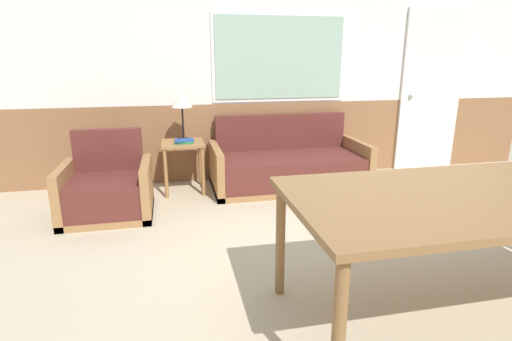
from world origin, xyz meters
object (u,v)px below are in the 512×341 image
couch (288,167)px  side_table (183,152)px  dining_table (484,202)px  armchair (108,191)px  table_lamp (182,102)px

couch → side_table: 1.23m
dining_table → side_table: bearing=120.3°
side_table → dining_table: 3.10m
couch → side_table: bearing=176.8°
armchair → table_lamp: size_ratio=1.53×
table_lamp → dining_table: table_lamp is taller
table_lamp → dining_table: (1.54, -2.74, -0.29)m
side_table → couch: bearing=-3.2°
armchair → side_table: bearing=27.8°
armchair → table_lamp: bearing=30.9°
side_table → dining_table: bearing=-59.7°
armchair → dining_table: armchair is taller
couch → dining_table: (0.35, -2.60, 0.48)m
couch → table_lamp: bearing=172.9°
side_table → dining_table: size_ratio=0.26×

